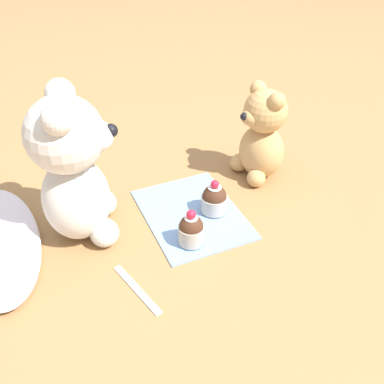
# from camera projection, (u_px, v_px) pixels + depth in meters

# --- Properties ---
(ground_plane) EXTENTS (4.00, 4.00, 0.00)m
(ground_plane) POSITION_uv_depth(u_px,v_px,m) (192.00, 214.00, 0.89)
(ground_plane) COLOR #9E7042
(knitted_placemat) EXTENTS (0.24, 0.18, 0.01)m
(knitted_placemat) POSITION_uv_depth(u_px,v_px,m) (192.00, 213.00, 0.89)
(knitted_placemat) COLOR #7A9ED1
(knitted_placemat) RESTS_ON ground_plane
(teddy_bear_cream) EXTENTS (0.16, 0.16, 0.29)m
(teddy_bear_cream) POSITION_uv_depth(u_px,v_px,m) (73.00, 169.00, 0.77)
(teddy_bear_cream) COLOR silver
(teddy_bear_cream) RESTS_ON ground_plane
(teddy_bear_tan) EXTENTS (0.11, 0.11, 0.21)m
(teddy_bear_tan) POSITION_uv_depth(u_px,v_px,m) (262.00, 136.00, 0.95)
(teddy_bear_tan) COLOR tan
(teddy_bear_tan) RESTS_ON ground_plane
(cupcake_near_cream_bear) EXTENTS (0.05, 0.05, 0.07)m
(cupcake_near_cream_bear) POSITION_uv_depth(u_px,v_px,m) (191.00, 230.00, 0.81)
(cupcake_near_cream_bear) COLOR #B2ADA3
(cupcake_near_cream_bear) RESTS_ON knitted_placemat
(cupcake_near_tan_bear) EXTENTS (0.05, 0.05, 0.07)m
(cupcake_near_tan_bear) POSITION_uv_depth(u_px,v_px,m) (214.00, 199.00, 0.88)
(cupcake_near_tan_bear) COLOR #B2ADA3
(cupcake_near_tan_bear) RESTS_ON knitted_placemat
(teaspoon) EXTENTS (0.13, 0.04, 0.01)m
(teaspoon) POSITION_uv_depth(u_px,v_px,m) (137.00, 289.00, 0.74)
(teaspoon) COLOR silver
(teaspoon) RESTS_ON ground_plane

